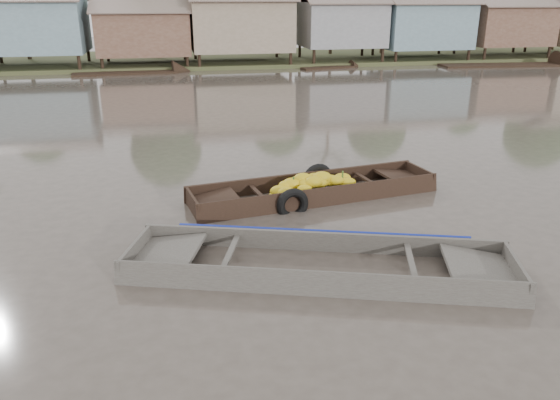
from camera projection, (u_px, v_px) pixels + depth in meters
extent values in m
plane|color=#463D35|center=(320.00, 262.00, 9.80)|extent=(120.00, 120.00, 0.00)
cube|color=#384723|center=(201.00, 60.00, 40.08)|extent=(120.00, 12.00, 0.50)
cube|color=slate|center=(33.00, 26.00, 33.97)|extent=(6.20, 5.20, 3.20)
cube|color=brown|center=(144.00, 33.00, 35.39)|extent=(5.80, 4.60, 2.70)
cube|color=brown|center=(141.00, 4.00, 33.61)|extent=(6.20, 2.67, 1.14)
cube|color=brown|center=(142.00, 3.00, 35.89)|extent=(6.20, 2.67, 1.14)
cube|color=gray|center=(240.00, 25.00, 36.40)|extent=(6.50, 5.30, 3.30)
cube|color=gray|center=(341.00, 24.00, 37.71)|extent=(5.40, 4.70, 2.90)
cube|color=slate|center=(421.00, 25.00, 38.86)|extent=(6.00, 5.00, 3.10)
cube|color=brown|center=(503.00, 25.00, 40.08)|extent=(5.70, 4.90, 2.80)
cylinder|color=#473323|center=(25.00, 27.00, 37.91)|extent=(0.28, 0.28, 4.90)
cylinder|color=#473323|center=(156.00, 16.00, 38.41)|extent=(0.28, 0.28, 6.30)
cylinder|color=#473323|center=(278.00, 22.00, 41.18)|extent=(0.28, 0.28, 5.25)
cylinder|color=#473323|center=(383.00, 19.00, 41.69)|extent=(0.28, 0.28, 5.60)
cylinder|color=#473323|center=(471.00, 24.00, 44.27)|extent=(0.28, 0.28, 4.55)
cylinder|color=#473323|center=(558.00, 11.00, 44.28)|extent=(0.28, 0.28, 6.65)
cylinder|color=#473323|center=(332.00, 2.00, 40.98)|extent=(0.24, 0.24, 8.00)
cube|color=black|center=(314.00, 200.00, 12.99)|extent=(5.93, 2.05, 0.08)
cube|color=black|center=(304.00, 183.00, 13.46)|extent=(5.90, 1.12, 0.55)
cube|color=black|center=(326.00, 199.00, 12.35)|extent=(5.90, 1.12, 0.55)
cube|color=black|center=(419.00, 177.00, 13.87)|extent=(0.27, 1.28, 0.52)
cube|color=black|center=(402.00, 177.00, 13.68)|extent=(1.18, 1.26, 0.20)
cube|color=black|center=(193.00, 206.00, 11.94)|extent=(0.27, 1.28, 0.52)
cube|color=black|center=(215.00, 201.00, 12.08)|extent=(1.18, 1.26, 0.20)
cube|color=black|center=(258.00, 193.00, 12.40)|extent=(0.30, 1.24, 0.05)
cube|color=black|center=(366.00, 180.00, 13.33)|extent=(0.30, 1.24, 0.05)
ellipsoid|color=gold|center=(287.00, 193.00, 12.43)|extent=(0.52, 0.40, 0.29)
ellipsoid|color=gold|center=(304.00, 189.00, 12.48)|extent=(0.40, 0.31, 0.23)
ellipsoid|color=gold|center=(347.00, 183.00, 12.99)|extent=(0.48, 0.37, 0.27)
ellipsoid|color=gold|center=(303.00, 179.00, 12.75)|extent=(0.50, 0.38, 0.28)
ellipsoid|color=gold|center=(342.00, 179.00, 13.34)|extent=(0.51, 0.39, 0.29)
ellipsoid|color=gold|center=(283.00, 201.00, 12.30)|extent=(0.42, 0.32, 0.23)
ellipsoid|color=gold|center=(303.00, 182.00, 12.87)|extent=(0.46, 0.36, 0.26)
ellipsoid|color=gold|center=(319.00, 183.00, 12.76)|extent=(0.47, 0.36, 0.26)
ellipsoid|color=gold|center=(307.00, 184.00, 12.68)|extent=(0.49, 0.38, 0.27)
ellipsoid|color=gold|center=(304.00, 181.00, 12.96)|extent=(0.47, 0.36, 0.26)
ellipsoid|color=gold|center=(359.00, 189.00, 12.91)|extent=(0.44, 0.34, 0.24)
ellipsoid|color=gold|center=(314.00, 178.00, 12.90)|extent=(0.40, 0.31, 0.22)
ellipsoid|color=gold|center=(330.00, 180.00, 12.90)|extent=(0.48, 0.37, 0.27)
ellipsoid|color=gold|center=(290.00, 196.00, 12.37)|extent=(0.52, 0.40, 0.29)
ellipsoid|color=gold|center=(298.00, 181.00, 13.01)|extent=(0.41, 0.32, 0.23)
ellipsoid|color=gold|center=(292.00, 184.00, 12.70)|extent=(0.52, 0.40, 0.29)
ellipsoid|color=gold|center=(276.00, 196.00, 12.53)|extent=(0.41, 0.31, 0.23)
ellipsoid|color=gold|center=(280.00, 191.00, 12.54)|extent=(0.53, 0.40, 0.29)
ellipsoid|color=gold|center=(319.00, 180.00, 13.32)|extent=(0.44, 0.33, 0.24)
ellipsoid|color=gold|center=(292.00, 197.00, 12.39)|extent=(0.51, 0.39, 0.28)
ellipsoid|color=gold|center=(287.00, 185.00, 12.67)|extent=(0.45, 0.34, 0.25)
ellipsoid|color=gold|center=(310.00, 181.00, 12.93)|extent=(0.50, 0.38, 0.28)
ellipsoid|color=gold|center=(322.00, 178.00, 12.82)|extent=(0.53, 0.41, 0.30)
ellipsoid|color=gold|center=(336.00, 181.00, 12.83)|extent=(0.41, 0.32, 0.23)
ellipsoid|color=gold|center=(318.00, 181.00, 13.27)|extent=(0.45, 0.35, 0.25)
ellipsoid|color=gold|center=(313.00, 182.00, 12.63)|extent=(0.50, 0.38, 0.28)
cylinder|color=#3F6626|center=(294.00, 181.00, 12.62)|extent=(0.04, 0.04, 0.19)
cylinder|color=#3F6626|center=(323.00, 177.00, 12.87)|extent=(0.04, 0.04, 0.19)
cylinder|color=#3F6626|center=(343.00, 175.00, 13.04)|extent=(0.04, 0.04, 0.19)
torus|color=black|center=(318.00, 179.00, 13.67)|extent=(0.81, 0.32, 0.79)
torus|color=black|center=(292.00, 204.00, 11.99)|extent=(0.77, 0.31, 0.75)
cube|color=#3F3A35|center=(318.00, 276.00, 9.48)|extent=(6.64, 3.34, 0.08)
cube|color=#3F3A35|center=(321.00, 244.00, 10.14)|extent=(6.39, 2.19, 0.53)
cube|color=#3F3A35|center=(316.00, 287.00, 8.66)|extent=(6.39, 2.19, 0.53)
cube|color=#3F3A35|center=(515.00, 274.00, 9.05)|extent=(0.56, 1.57, 0.51)
cube|color=#3F3A35|center=(480.00, 269.00, 9.09)|extent=(1.51, 1.68, 0.22)
cube|color=#3F3A35|center=(136.00, 254.00, 9.74)|extent=(0.56, 1.57, 0.51)
cube|color=#3F3A35|center=(167.00, 253.00, 9.66)|extent=(1.51, 1.68, 0.22)
cube|color=#3F3A35|center=(230.00, 254.00, 9.52)|extent=(0.58, 1.52, 0.05)
cube|color=#3F3A35|center=(411.00, 263.00, 9.20)|extent=(0.58, 1.52, 0.05)
cube|color=#665E54|center=(318.00, 274.00, 9.47)|extent=(5.12, 2.74, 0.02)
cube|color=navy|center=(321.00, 233.00, 10.12)|extent=(5.15, 1.73, 0.13)
torus|color=olive|center=(457.00, 288.00, 8.97)|extent=(0.37, 0.37, 0.05)
torus|color=olive|center=(458.00, 286.00, 8.96)|extent=(0.30, 0.30, 0.05)
cube|color=black|center=(501.00, 67.00, 36.90)|extent=(8.44, 2.54, 0.35)
cube|color=black|center=(328.00, 69.00, 35.66)|extent=(3.84, 1.66, 0.35)
cube|color=black|center=(126.00, 75.00, 33.13)|extent=(6.29, 1.95, 0.35)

